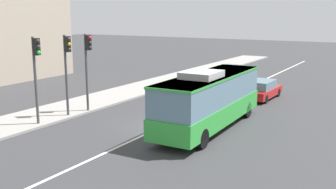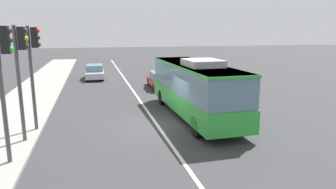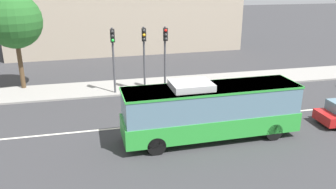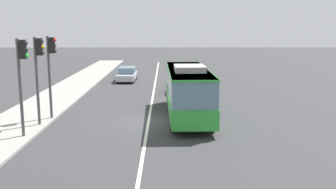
{
  "view_description": "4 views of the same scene",
  "coord_description": "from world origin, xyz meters",
  "px_view_note": "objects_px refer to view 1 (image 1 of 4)",
  "views": [
    {
      "loc": [
        -18.77,
        -11.59,
        6.44
      ],
      "look_at": [
        -0.47,
        -0.68,
        2.08
      ],
      "focal_mm": 42.01,
      "sensor_mm": 36.0,
      "label": 1
    },
    {
      "loc": [
        -15.31,
        3.21,
        4.96
      ],
      "look_at": [
        0.33,
        -0.68,
        1.58
      ],
      "focal_mm": 32.53,
      "sensor_mm": 36.0,
      "label": 2
    },
    {
      "loc": [
        -5.14,
        -19.13,
        8.91
      ],
      "look_at": [
        -0.84,
        -0.46,
        2.12
      ],
      "focal_mm": 36.34,
      "sensor_mm": 36.0,
      "label": 3
    },
    {
      "loc": [
        -22.74,
        -1.02,
        5.83
      ],
      "look_at": [
        -0.94,
        -1.19,
        1.86
      ],
      "focal_mm": 40.56,
      "sensor_mm": 36.0,
      "label": 4
    }
  ],
  "objects_px": {
    "sedan_red": "(262,90)",
    "traffic_light_far_corner": "(67,62)",
    "transit_bus": "(210,97)",
    "sedan_silver": "(228,73)",
    "traffic_light_near_corner": "(36,66)",
    "traffic_light_mid_block": "(88,59)"
  },
  "relations": [
    {
      "from": "traffic_light_mid_block",
      "to": "traffic_light_far_corner",
      "type": "relative_size",
      "value": 1.0
    },
    {
      "from": "sedan_red",
      "to": "sedan_silver",
      "type": "height_order",
      "value": "same"
    },
    {
      "from": "sedan_red",
      "to": "traffic_light_near_corner",
      "type": "height_order",
      "value": "traffic_light_near_corner"
    },
    {
      "from": "sedan_red",
      "to": "traffic_light_far_corner",
      "type": "height_order",
      "value": "traffic_light_far_corner"
    },
    {
      "from": "sedan_silver",
      "to": "traffic_light_far_corner",
      "type": "distance_m",
      "value": 19.05
    },
    {
      "from": "transit_bus",
      "to": "sedan_red",
      "type": "bearing_deg",
      "value": -1.74
    },
    {
      "from": "transit_bus",
      "to": "sedan_silver",
      "type": "distance_m",
      "value": 17.18
    },
    {
      "from": "sedan_silver",
      "to": "traffic_light_far_corner",
      "type": "xyz_separation_m",
      "value": [
        -18.57,
        3.17,
        2.84
      ]
    },
    {
      "from": "traffic_light_mid_block",
      "to": "traffic_light_far_corner",
      "type": "height_order",
      "value": "same"
    },
    {
      "from": "traffic_light_near_corner",
      "to": "traffic_light_mid_block",
      "type": "xyz_separation_m",
      "value": [
        3.94,
        -0.31,
        0.0
      ]
    },
    {
      "from": "traffic_light_near_corner",
      "to": "traffic_light_far_corner",
      "type": "height_order",
      "value": "same"
    },
    {
      "from": "sedan_silver",
      "to": "traffic_light_near_corner",
      "type": "height_order",
      "value": "traffic_light_near_corner"
    },
    {
      "from": "sedan_red",
      "to": "sedan_silver",
      "type": "relative_size",
      "value": 1.0
    },
    {
      "from": "sedan_silver",
      "to": "traffic_light_near_corner",
      "type": "bearing_deg",
      "value": -7.58
    },
    {
      "from": "traffic_light_mid_block",
      "to": "sedan_silver",
      "type": "bearing_deg",
      "value": 83.51
    },
    {
      "from": "sedan_red",
      "to": "traffic_light_far_corner",
      "type": "relative_size",
      "value": 0.88
    },
    {
      "from": "sedan_red",
      "to": "sedan_silver",
      "type": "bearing_deg",
      "value": 41.01
    },
    {
      "from": "traffic_light_near_corner",
      "to": "sedan_silver",
      "type": "bearing_deg",
      "value": 82.02
    },
    {
      "from": "transit_bus",
      "to": "traffic_light_mid_block",
      "type": "bearing_deg",
      "value": 93.72
    },
    {
      "from": "traffic_light_near_corner",
      "to": "traffic_light_far_corner",
      "type": "xyz_separation_m",
      "value": [
        2.34,
        -0.07,
        0.0
      ]
    },
    {
      "from": "sedan_silver",
      "to": "traffic_light_far_corner",
      "type": "bearing_deg",
      "value": -8.45
    },
    {
      "from": "sedan_silver",
      "to": "traffic_light_mid_block",
      "type": "relative_size",
      "value": 0.87
    }
  ]
}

